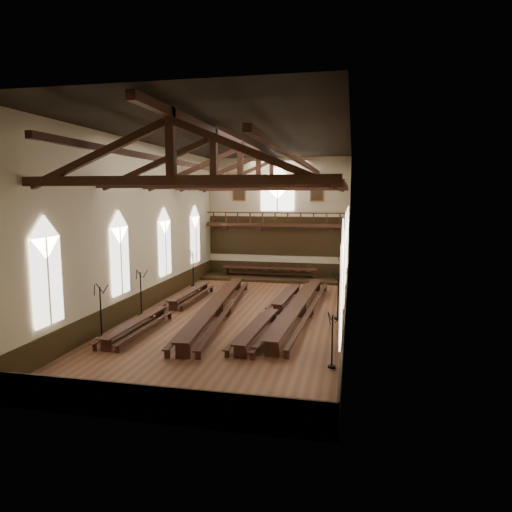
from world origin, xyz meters
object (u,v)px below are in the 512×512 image
at_px(candelabrum_left_near, 101,322).
at_px(candelabrum_right_near, 332,351).
at_px(dais, 269,278).
at_px(candelabrum_left_far, 193,275).
at_px(candelabrum_right_mid, 338,305).
at_px(refectory_row_b, 216,305).
at_px(refectory_row_a, 167,306).
at_px(refectory_row_d, 300,305).
at_px(refectory_row_c, 275,310).
at_px(candelabrum_left_mid, 141,302).
at_px(candelabrum_right_far, 341,282).
at_px(high_table, 269,269).

height_order(candelabrum_left_near, candelabrum_right_near, candelabrum_left_near).
relative_size(dais, candelabrum_left_far, 4.15).
bearing_deg(dais, candelabrum_right_mid, -62.40).
xyz_separation_m(refectory_row_b, candelabrum_right_mid, (6.90, 0.55, 0.22)).
distance_m(dais, candelabrum_right_near, 19.62).
relative_size(refectory_row_a, candelabrum_right_mid, 5.09).
height_order(refectory_row_d, candelabrum_right_near, candelabrum_right_near).
bearing_deg(candelabrum_left_near, candelabrum_right_near, -8.05).
bearing_deg(refectory_row_d, refectory_row_c, -143.92).
height_order(candelabrum_left_far, candelabrum_right_near, candelabrum_left_far).
xyz_separation_m(refectory_row_c, candelabrum_left_near, (-7.63, -5.26, 0.31)).
relative_size(refectory_row_c, candelabrum_left_near, 5.17).
bearing_deg(candelabrum_left_far, candelabrum_left_near, -90.00).
bearing_deg(candelabrum_right_mid, candelabrum_left_mid, -172.23).
bearing_deg(candelabrum_right_far, candelabrum_right_mid, -90.00).
xyz_separation_m(candelabrum_left_near, candelabrum_right_mid, (11.10, 5.80, -0.00)).
relative_size(refectory_row_b, candelabrum_left_mid, 5.61).
bearing_deg(dais, candelabrum_right_far, -35.80).
relative_size(candelabrum_left_mid, candelabrum_right_far, 1.01).
xyz_separation_m(refectory_row_a, high_table, (3.83, 12.36, 0.35)).
xyz_separation_m(refectory_row_a, refectory_row_b, (2.86, 0.47, 0.10)).
xyz_separation_m(refectory_row_c, high_table, (-2.45, 11.87, 0.34)).
distance_m(candelabrum_left_near, candelabrum_right_mid, 12.52).
bearing_deg(candelabrum_right_near, refectory_row_c, 116.94).
height_order(refectory_row_b, candelabrum_right_mid, candelabrum_right_mid).
bearing_deg(candelabrum_left_far, candelabrum_right_mid, -33.26).
xyz_separation_m(refectory_row_b, candelabrum_left_far, (-4.20, 7.83, 0.24)).
bearing_deg(candelabrum_left_near, refectory_row_b, 51.30).
height_order(refectory_row_a, refectory_row_d, refectory_row_d).
bearing_deg(dais, high_table, -105.71).
xyz_separation_m(refectory_row_c, candelabrum_right_mid, (3.47, 0.54, 0.31)).
bearing_deg(candelabrum_left_mid, refectory_row_a, 19.94).
bearing_deg(candelabrum_left_far, refectory_row_a, -80.80).
height_order(candelabrum_left_mid, candelabrum_right_near, candelabrum_left_mid).
height_order(refectory_row_b, high_table, high_table).
xyz_separation_m(refectory_row_d, high_table, (-3.75, 10.92, 0.26)).
bearing_deg(candelabrum_left_mid, candelabrum_right_far, 37.68).
xyz_separation_m(refectory_row_a, candelabrum_right_far, (9.75, 8.08, 0.32)).
relative_size(refectory_row_b, refectory_row_c, 1.09).
relative_size(candelabrum_left_near, candelabrum_right_mid, 1.00).
bearing_deg(candelabrum_left_near, candelabrum_left_far, 90.00).
distance_m(candelabrum_left_mid, candelabrum_right_mid, 11.20).
xyz_separation_m(candelabrum_left_mid, candelabrum_right_near, (11.10, -5.85, -0.12)).
bearing_deg(refectory_row_c, dais, 101.68).
distance_m(candelabrum_left_mid, candelabrum_left_far, 8.79).
height_order(high_table, candelabrum_left_far, candelabrum_left_far).
height_order(candelabrum_right_mid, candelabrum_right_far, candelabrum_right_mid).
height_order(candelabrum_left_near, candelabrum_left_far, candelabrum_left_far).
distance_m(refectory_row_b, candelabrum_right_mid, 6.92).
xyz_separation_m(dais, candelabrum_left_mid, (-5.18, -12.84, 0.71)).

